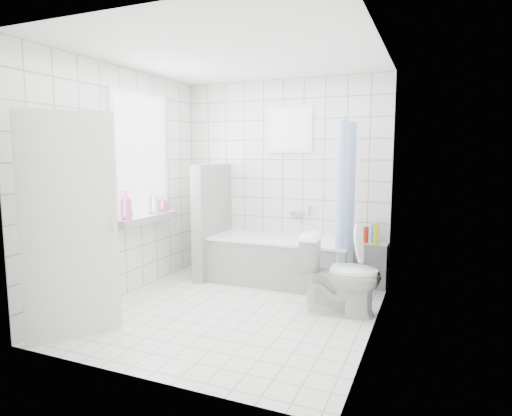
% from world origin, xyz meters
% --- Properties ---
extents(ground, '(3.00, 3.00, 0.00)m').
position_xyz_m(ground, '(0.00, 0.00, 0.00)').
color(ground, white).
rests_on(ground, ground).
extents(ceiling, '(3.00, 3.00, 0.00)m').
position_xyz_m(ceiling, '(0.00, 0.00, 2.60)').
color(ceiling, white).
rests_on(ceiling, ground).
extents(wall_back, '(2.80, 0.02, 2.60)m').
position_xyz_m(wall_back, '(0.00, 1.50, 1.30)').
color(wall_back, white).
rests_on(wall_back, ground).
extents(wall_front, '(2.80, 0.02, 2.60)m').
position_xyz_m(wall_front, '(0.00, -1.50, 1.30)').
color(wall_front, white).
rests_on(wall_front, ground).
extents(wall_left, '(0.02, 3.00, 2.60)m').
position_xyz_m(wall_left, '(-1.40, 0.00, 1.30)').
color(wall_left, white).
rests_on(wall_left, ground).
extents(wall_right, '(0.02, 3.00, 2.60)m').
position_xyz_m(wall_right, '(1.40, 0.00, 1.30)').
color(wall_right, white).
rests_on(wall_right, ground).
extents(window_left, '(0.01, 0.90, 1.40)m').
position_xyz_m(window_left, '(-1.35, 0.30, 1.60)').
color(window_left, white).
rests_on(window_left, wall_left).
extents(window_back, '(0.50, 0.01, 0.50)m').
position_xyz_m(window_back, '(0.10, 1.46, 1.95)').
color(window_back, white).
rests_on(window_back, wall_back).
extents(window_sill, '(0.18, 1.02, 0.08)m').
position_xyz_m(window_sill, '(-1.31, 0.30, 0.86)').
color(window_sill, white).
rests_on(window_sill, wall_left).
extents(door, '(0.49, 0.68, 2.00)m').
position_xyz_m(door, '(-1.02, -1.15, 1.00)').
color(door, silver).
rests_on(door, ground).
extents(bathtub, '(1.79, 0.77, 0.58)m').
position_xyz_m(bathtub, '(0.12, 1.13, 0.29)').
color(bathtub, white).
rests_on(bathtub, ground).
extents(partition_wall, '(0.15, 0.85, 1.50)m').
position_xyz_m(partition_wall, '(-0.84, 1.07, 0.75)').
color(partition_wall, white).
rests_on(partition_wall, ground).
extents(tiled_ledge, '(0.40, 0.24, 0.55)m').
position_xyz_m(tiled_ledge, '(1.19, 1.38, 0.28)').
color(tiled_ledge, white).
rests_on(tiled_ledge, ground).
extents(toilet, '(0.87, 0.58, 0.82)m').
position_xyz_m(toilet, '(1.03, 0.35, 0.41)').
color(toilet, white).
rests_on(toilet, ground).
extents(curtain_rod, '(0.02, 0.80, 0.02)m').
position_xyz_m(curtain_rod, '(0.95, 1.10, 2.00)').
color(curtain_rod, silver).
rests_on(curtain_rod, wall_back).
extents(shower_curtain, '(0.14, 0.48, 1.78)m').
position_xyz_m(shower_curtain, '(0.95, 0.97, 1.10)').
color(shower_curtain, '#5188F0').
rests_on(shower_curtain, curtain_rod).
extents(tub_faucet, '(0.18, 0.06, 0.06)m').
position_xyz_m(tub_faucet, '(0.22, 1.46, 0.85)').
color(tub_faucet, silver).
rests_on(tub_faucet, wall_back).
extents(sill_bottles, '(0.16, 0.84, 0.33)m').
position_xyz_m(sill_bottles, '(-1.30, 0.23, 1.05)').
color(sill_bottles, '#F860C7').
rests_on(sill_bottles, window_sill).
extents(ledge_bottles, '(0.19, 0.19, 0.26)m').
position_xyz_m(ledge_bottles, '(1.21, 1.35, 0.67)').
color(ledge_bottles, '#FFF61A').
rests_on(ledge_bottles, tiled_ledge).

